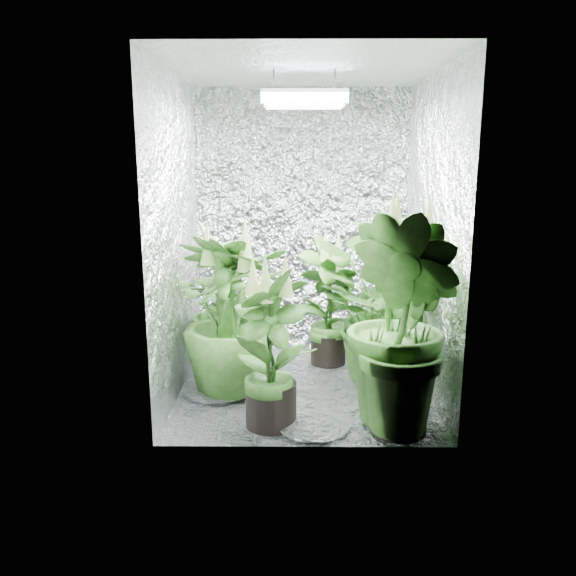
{
  "coord_description": "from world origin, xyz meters",
  "views": [
    {
      "loc": [
        -0.06,
        -3.49,
        1.46
      ],
      "look_at": [
        -0.1,
        0.0,
        0.68
      ],
      "focal_mm": 35.0,
      "sensor_mm": 36.0,
      "label": 1
    }
  ],
  "objects_px": {
    "plant_a": "(233,307)",
    "circulation_fan": "(391,358)",
    "plant_c": "(393,301)",
    "plant_f": "(271,350)",
    "plant_d": "(228,318)",
    "plant_e": "(382,314)",
    "grow_lamp": "(304,99)",
    "plant_g": "(403,325)",
    "plant_b": "(329,302)"
  },
  "relations": [
    {
      "from": "plant_a",
      "to": "circulation_fan",
      "type": "height_order",
      "value": "plant_a"
    },
    {
      "from": "plant_c",
      "to": "plant_f",
      "type": "height_order",
      "value": "plant_c"
    },
    {
      "from": "plant_d",
      "to": "plant_e",
      "type": "height_order",
      "value": "plant_d"
    },
    {
      "from": "grow_lamp",
      "to": "plant_d",
      "type": "relative_size",
      "value": 0.45
    },
    {
      "from": "grow_lamp",
      "to": "circulation_fan",
      "type": "xyz_separation_m",
      "value": [
        0.62,
        0.19,
        -1.69
      ]
    },
    {
      "from": "circulation_fan",
      "to": "plant_d",
      "type": "bearing_deg",
      "value": -152.98
    },
    {
      "from": "plant_a",
      "to": "circulation_fan",
      "type": "relative_size",
      "value": 3.04
    },
    {
      "from": "plant_g",
      "to": "plant_b",
      "type": "bearing_deg",
      "value": 106.71
    },
    {
      "from": "plant_b",
      "to": "plant_d",
      "type": "relative_size",
      "value": 0.91
    },
    {
      "from": "plant_d",
      "to": "plant_g",
      "type": "height_order",
      "value": "plant_g"
    },
    {
      "from": "plant_b",
      "to": "grow_lamp",
      "type": "bearing_deg",
      "value": -112.83
    },
    {
      "from": "plant_e",
      "to": "plant_f",
      "type": "bearing_deg",
      "value": -138.76
    },
    {
      "from": "plant_b",
      "to": "plant_c",
      "type": "distance_m",
      "value": 0.47
    },
    {
      "from": "plant_d",
      "to": "plant_f",
      "type": "distance_m",
      "value": 0.53
    },
    {
      "from": "plant_b",
      "to": "circulation_fan",
      "type": "xyz_separation_m",
      "value": [
        0.42,
        -0.28,
        -0.33
      ]
    },
    {
      "from": "plant_e",
      "to": "plant_g",
      "type": "height_order",
      "value": "plant_g"
    },
    {
      "from": "plant_c",
      "to": "plant_e",
      "type": "bearing_deg",
      "value": -115.38
    },
    {
      "from": "plant_c",
      "to": "plant_d",
      "type": "relative_size",
      "value": 1.0
    },
    {
      "from": "plant_f",
      "to": "plant_g",
      "type": "distance_m",
      "value": 0.73
    },
    {
      "from": "grow_lamp",
      "to": "plant_a",
      "type": "distance_m",
      "value": 1.49
    },
    {
      "from": "circulation_fan",
      "to": "grow_lamp",
      "type": "bearing_deg",
      "value": -150.96
    },
    {
      "from": "grow_lamp",
      "to": "plant_c",
      "type": "xyz_separation_m",
      "value": [
        0.64,
        0.32,
        -1.31
      ]
    },
    {
      "from": "plant_f",
      "to": "plant_a",
      "type": "bearing_deg",
      "value": 108.49
    },
    {
      "from": "plant_a",
      "to": "plant_c",
      "type": "relative_size",
      "value": 0.89
    },
    {
      "from": "plant_b",
      "to": "plant_d",
      "type": "xyz_separation_m",
      "value": [
        -0.67,
        -0.57,
        0.04
      ]
    },
    {
      "from": "plant_c",
      "to": "plant_f",
      "type": "relative_size",
      "value": 1.13
    },
    {
      "from": "plant_c",
      "to": "circulation_fan",
      "type": "xyz_separation_m",
      "value": [
        -0.02,
        -0.14,
        -0.37
      ]
    },
    {
      "from": "plant_f",
      "to": "circulation_fan",
      "type": "relative_size",
      "value": 3.04
    },
    {
      "from": "plant_a",
      "to": "plant_e",
      "type": "relative_size",
      "value": 0.88
    },
    {
      "from": "plant_c",
      "to": "plant_e",
      "type": "distance_m",
      "value": 0.28
    },
    {
      "from": "grow_lamp",
      "to": "plant_a",
      "type": "relative_size",
      "value": 0.5
    },
    {
      "from": "plant_a",
      "to": "plant_b",
      "type": "xyz_separation_m",
      "value": [
        0.69,
        0.12,
        0.01
      ]
    },
    {
      "from": "plant_a",
      "to": "plant_b",
      "type": "bearing_deg",
      "value": 9.52
    },
    {
      "from": "plant_a",
      "to": "plant_d",
      "type": "distance_m",
      "value": 0.46
    },
    {
      "from": "plant_e",
      "to": "circulation_fan",
      "type": "xyz_separation_m",
      "value": [
        0.09,
        0.11,
        -0.35
      ]
    },
    {
      "from": "plant_a",
      "to": "plant_d",
      "type": "height_order",
      "value": "plant_d"
    },
    {
      "from": "plant_e",
      "to": "plant_a",
      "type": "bearing_deg",
      "value": 164.67
    },
    {
      "from": "grow_lamp",
      "to": "plant_c",
      "type": "bearing_deg",
      "value": 26.9
    },
    {
      "from": "plant_c",
      "to": "circulation_fan",
      "type": "bearing_deg",
      "value": -99.8
    },
    {
      "from": "plant_a",
      "to": "plant_b",
      "type": "distance_m",
      "value": 0.7
    },
    {
      "from": "plant_b",
      "to": "plant_c",
      "type": "bearing_deg",
      "value": -18.04
    },
    {
      "from": "plant_a",
      "to": "plant_f",
      "type": "distance_m",
      "value": 0.95
    },
    {
      "from": "plant_c",
      "to": "plant_f",
      "type": "bearing_deg",
      "value": -133.55
    },
    {
      "from": "plant_a",
      "to": "plant_e",
      "type": "bearing_deg",
      "value": -15.33
    },
    {
      "from": "plant_d",
      "to": "circulation_fan",
      "type": "xyz_separation_m",
      "value": [
        1.09,
        0.29,
        -0.37
      ]
    },
    {
      "from": "grow_lamp",
      "to": "plant_b",
      "type": "relative_size",
      "value": 0.49
    },
    {
      "from": "plant_e",
      "to": "plant_f",
      "type": "distance_m",
      "value": 0.95
    },
    {
      "from": "plant_d",
      "to": "circulation_fan",
      "type": "distance_m",
      "value": 1.19
    },
    {
      "from": "plant_b",
      "to": "circulation_fan",
      "type": "distance_m",
      "value": 0.6
    },
    {
      "from": "plant_g",
      "to": "plant_d",
      "type": "bearing_deg",
      "value": 152.91
    }
  ]
}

